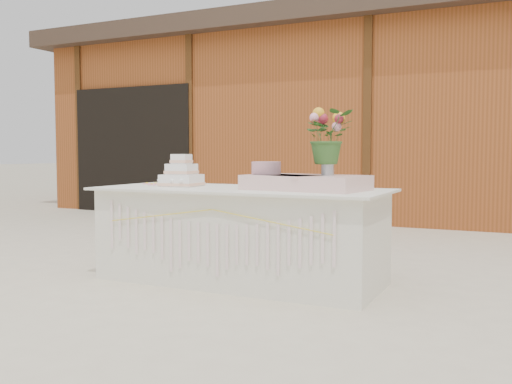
% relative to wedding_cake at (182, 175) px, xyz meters
% --- Properties ---
extents(ground, '(80.00, 80.00, 0.00)m').
position_rel_wedding_cake_xyz_m(ground, '(0.58, -0.02, -0.86)').
color(ground, beige).
rests_on(ground, ground).
extents(barn, '(12.60, 4.60, 3.30)m').
position_rel_wedding_cake_xyz_m(barn, '(0.57, 5.97, 0.81)').
color(barn, brown).
rests_on(barn, ground).
extents(cake_table, '(2.40, 1.00, 0.77)m').
position_rel_wedding_cake_xyz_m(cake_table, '(0.58, -0.03, -0.48)').
color(cake_table, silver).
rests_on(cake_table, ground).
extents(wedding_cake, '(0.33, 0.33, 0.28)m').
position_rel_wedding_cake_xyz_m(wedding_cake, '(0.00, 0.00, 0.00)').
color(wedding_cake, white).
rests_on(wedding_cake, cake_table).
extents(pink_cake_stand, '(0.30, 0.30, 0.22)m').
position_rel_wedding_cake_xyz_m(pink_cake_stand, '(0.79, 0.03, 0.03)').
color(pink_cake_stand, silver).
rests_on(pink_cake_stand, cake_table).
extents(satin_runner, '(0.98, 0.65, 0.12)m').
position_rel_wedding_cake_xyz_m(satin_runner, '(1.14, 0.01, -0.04)').
color(satin_runner, beige).
rests_on(satin_runner, cake_table).
extents(flower_vase, '(0.10, 0.10, 0.13)m').
position_rel_wedding_cake_xyz_m(flower_vase, '(1.30, 0.04, 0.09)').
color(flower_vase, '#B9BABE').
rests_on(flower_vase, satin_runner).
extents(bouquet, '(0.49, 0.48, 0.42)m').
position_rel_wedding_cake_xyz_m(bouquet, '(1.30, 0.04, 0.36)').
color(bouquet, '#315B24').
rests_on(bouquet, flower_vase).
extents(loose_flowers, '(0.22, 0.39, 0.02)m').
position_rel_wedding_cake_xyz_m(loose_flowers, '(-0.40, 0.12, -0.08)').
color(loose_flowers, pink).
rests_on(loose_flowers, cake_table).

